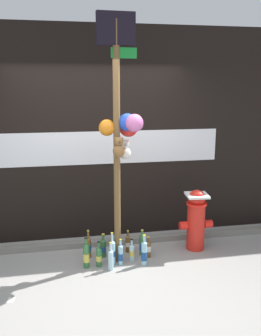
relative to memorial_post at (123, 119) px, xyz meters
name	(u,v)px	position (x,y,z in m)	size (l,w,h in m)	color
ground_plane	(109,281)	(-0.25, -0.47, -1.82)	(14.00, 14.00, 0.00)	gray
building_wall	(94,135)	(-0.25, 0.95, -0.31)	(10.00, 0.21, 3.02)	black
curb_strip	(100,243)	(-0.25, 0.51, -1.78)	(8.00, 0.12, 0.08)	slate
memorial_post	(123,119)	(0.00, 0.00, 0.00)	(0.53, 0.40, 3.01)	brown
fire_hydrant	(196,218)	(1.03, 0.16, -1.38)	(0.46, 0.32, 0.84)	red
bottle_0	(132,252)	(0.11, -0.01, -1.70)	(0.07, 0.07, 0.29)	#B2DBEA
bottle_1	(148,248)	(0.34, 0.03, -1.70)	(0.07, 0.07, 0.29)	brown
bottle_2	(111,259)	(-0.19, -0.21, -1.68)	(0.07, 0.07, 0.36)	#B2DBEA
bottle_3	(144,253)	(0.24, -0.16, -1.66)	(0.07, 0.07, 0.40)	#93CCE0
bottle_4	(89,247)	(-0.43, 0.17, -1.67)	(0.07, 0.07, 0.38)	brown
bottle_5	(121,255)	(-0.05, -0.10, -1.68)	(0.06, 0.06, 0.34)	#93CCE0
bottle_6	(103,247)	(-0.24, 0.16, -1.69)	(0.08, 0.08, 0.32)	#337038
bottle_7	(142,245)	(0.27, 0.12, -1.67)	(0.07, 0.07, 0.35)	#337038
bottle_8	(128,243)	(0.10, 0.23, -1.69)	(0.06, 0.06, 0.31)	brown
bottle_9	(86,255)	(-0.48, -0.10, -1.66)	(0.08, 0.08, 0.39)	#337038
bottle_10	(112,252)	(-0.16, -0.08, -1.65)	(0.08, 0.08, 0.43)	#93CCE0
bottle_11	(99,257)	(-0.32, -0.10, -1.69)	(0.07, 0.07, 0.33)	#337038
litter_0	(10,300)	(-1.32, -0.68, -1.81)	(0.11, 0.07, 0.01)	silver
litter_1	(86,250)	(-0.46, 0.37, -1.81)	(0.07, 0.09, 0.01)	tan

